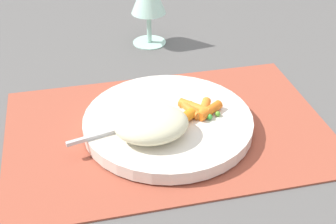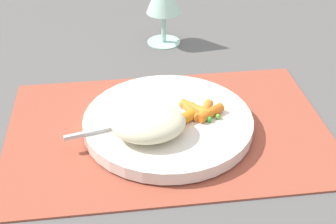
{
  "view_description": "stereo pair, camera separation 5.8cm",
  "coord_description": "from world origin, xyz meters",
  "views": [
    {
      "loc": [
        -0.13,
        -0.58,
        0.44
      ],
      "look_at": [
        0.0,
        0.0,
        0.04
      ],
      "focal_mm": 49.98,
      "sensor_mm": 36.0,
      "label": 1
    },
    {
      "loc": [
        -0.08,
        -0.59,
        0.44
      ],
      "look_at": [
        0.0,
        0.0,
        0.04
      ],
      "focal_mm": 49.98,
      "sensor_mm": 36.0,
      "label": 2
    }
  ],
  "objects": [
    {
      "name": "carrot_portion",
      "position": [
        0.04,
        -0.0,
        0.03
      ],
      "size": [
        0.09,
        0.07,
        0.02
      ],
      "color": "orange",
      "rests_on": "plate"
    },
    {
      "name": "pea_scatter",
      "position": [
        0.04,
        -0.01,
        0.03
      ],
      "size": [
        0.09,
        0.06,
        0.01
      ],
      "color": "#57AC31",
      "rests_on": "plate"
    },
    {
      "name": "placemat",
      "position": [
        0.0,
        0.0,
        0.0
      ],
      "size": [
        0.51,
        0.33,
        0.01
      ],
      "primitive_type": "cube",
      "color": "#9E4733",
      "rests_on": "ground_plane"
    },
    {
      "name": "rice_mound",
      "position": [
        -0.03,
        -0.04,
        0.05
      ],
      "size": [
        0.11,
        0.09,
        0.04
      ],
      "primitive_type": "ellipsoid",
      "color": "beige",
      "rests_on": "plate"
    },
    {
      "name": "ground_plane",
      "position": [
        0.0,
        0.0,
        0.0
      ],
      "size": [
        2.4,
        2.4,
        0.0
      ],
      "primitive_type": "plane",
      "color": "#565451"
    },
    {
      "name": "plate",
      "position": [
        0.0,
        0.0,
        0.02
      ],
      "size": [
        0.27,
        0.27,
        0.02
      ],
      "primitive_type": "cylinder",
      "color": "silver",
      "rests_on": "placemat"
    },
    {
      "name": "fork",
      "position": [
        -0.04,
        -0.01,
        0.03
      ],
      "size": [
        0.2,
        0.06,
        0.01
      ],
      "color": "beige",
      "rests_on": "plate"
    }
  ]
}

